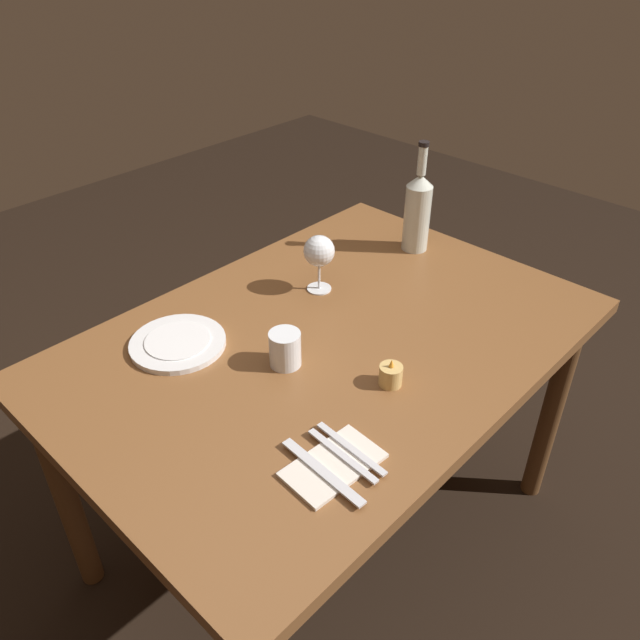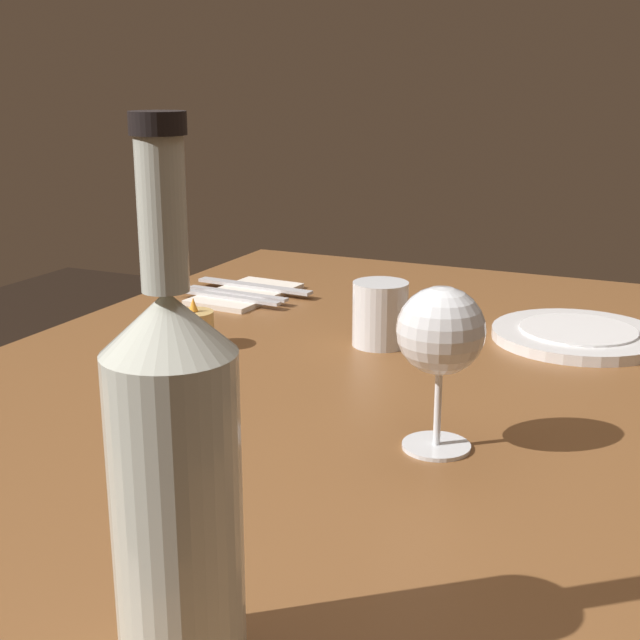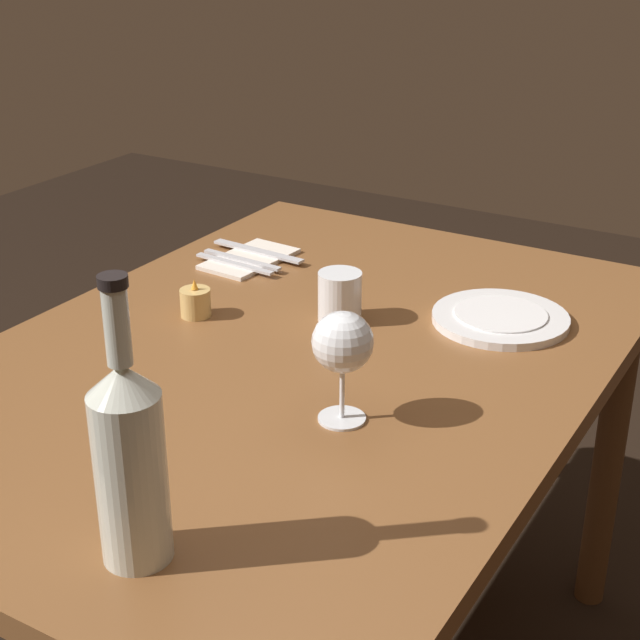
# 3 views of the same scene
# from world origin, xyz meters

# --- Properties ---
(dining_table) EXTENTS (1.30, 0.90, 0.74)m
(dining_table) POSITION_xyz_m (0.00, 0.00, 0.65)
(dining_table) COLOR brown
(dining_table) RESTS_ON ground
(wine_glass_left) EXTENTS (0.08, 0.08, 0.16)m
(wine_glass_left) POSITION_xyz_m (-0.14, -0.17, 0.85)
(wine_glass_left) COLOR white
(wine_glass_left) RESTS_ON dining_table
(wine_bottle) EXTENTS (0.08, 0.08, 0.33)m
(wine_bottle) POSITION_xyz_m (-0.51, -0.12, 0.86)
(wine_bottle) COLOR silver
(wine_bottle) RESTS_ON dining_table
(water_tumbler) EXTENTS (0.07, 0.07, 0.08)m
(water_tumbler) POSITION_xyz_m (0.14, 0.00, 0.78)
(water_tumbler) COLOR white
(water_tumbler) RESTS_ON dining_table
(votive_candle) EXTENTS (0.05, 0.05, 0.07)m
(votive_candle) POSITION_xyz_m (0.03, 0.22, 0.76)
(votive_candle) COLOR #DBB266
(votive_candle) RESTS_ON dining_table
(dinner_plate) EXTENTS (0.23, 0.23, 0.02)m
(dinner_plate) POSITION_xyz_m (0.27, -0.24, 0.75)
(dinner_plate) COLOR white
(dinner_plate) RESTS_ON dining_table
(folded_napkin) EXTENTS (0.20, 0.12, 0.01)m
(folded_napkin) POSITION_xyz_m (0.30, 0.29, 0.74)
(folded_napkin) COLOR silver
(folded_napkin) RESTS_ON dining_table
(fork_inner) EXTENTS (0.03, 0.18, 0.00)m
(fork_inner) POSITION_xyz_m (0.27, 0.29, 0.75)
(fork_inner) COLOR silver
(fork_inner) RESTS_ON folded_napkin
(fork_outer) EXTENTS (0.03, 0.18, 0.00)m
(fork_outer) POSITION_xyz_m (0.25, 0.29, 0.75)
(fork_outer) COLOR silver
(fork_outer) RESTS_ON folded_napkin
(table_knife) EXTENTS (0.03, 0.21, 0.00)m
(table_knife) POSITION_xyz_m (0.33, 0.29, 0.75)
(table_knife) COLOR silver
(table_knife) RESTS_ON folded_napkin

